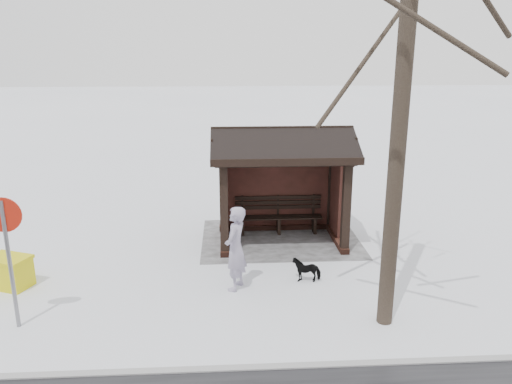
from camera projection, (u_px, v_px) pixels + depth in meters
ground at (281, 241)px, 13.35m from camera, size 120.00×120.00×0.00m
kerb at (318, 366)px, 8.07m from camera, size 120.00×0.15×0.06m
trampled_patch at (280, 238)px, 13.54m from camera, size 4.20×3.20×0.02m
bus_shelter at (281, 161)px, 12.91m from camera, size 3.60×2.40×3.09m
pedestrian at (235, 249)px, 10.47m from camera, size 0.66×0.79×1.83m
dog at (307, 269)px, 11.04m from camera, size 0.63×0.31×0.52m
grit_bin at (9, 272)px, 10.70m from camera, size 1.06×0.90×0.69m
road_sign at (6, 236)px, 8.77m from camera, size 0.64×0.10×2.49m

